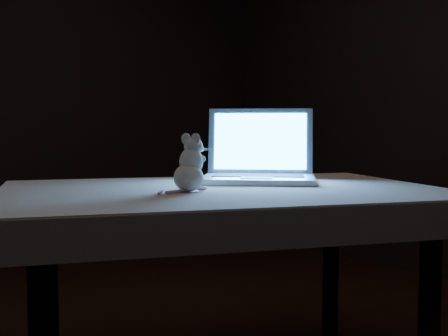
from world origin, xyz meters
TOP-DOWN VIEW (x-y plane):
  - table at (0.17, 0.03)m, footprint 1.60×1.32m
  - tablecloth at (0.13, 0.09)m, footprint 1.78×1.68m
  - laptop at (0.41, 0.12)m, footprint 0.57×0.57m
  - plush_mouse at (0.01, 0.01)m, footprint 0.19×0.19m

SIDE VIEW (x-z plane):
  - table at x=0.17m, z-range 0.00..0.74m
  - tablecloth at x=0.13m, z-range 0.64..0.74m
  - plush_mouse at x=0.01m, z-range 0.74..0.93m
  - laptop at x=0.41m, z-range 0.74..1.03m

